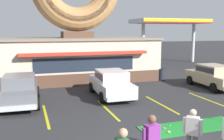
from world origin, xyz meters
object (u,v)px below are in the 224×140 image
object	(u,v)px
golf_ball	(170,126)
car_champagne	(213,75)
pedestrian_hooded_kid	(192,132)
trash_bin	(162,74)
car_white	(111,82)
car_grey	(20,88)

from	to	relation	value
golf_ball	car_champagne	world-z (taller)	car_champagne
car_champagne	pedestrian_hooded_kid	world-z (taller)	car_champagne
golf_ball	trash_bin	world-z (taller)	trash_bin
golf_ball	pedestrian_hooded_kid	world-z (taller)	pedestrian_hooded_kid
trash_bin	car_champagne	bearing A→B (deg)	-59.03
car_champagne	car_white	bearing A→B (deg)	-178.68
golf_ball	car_grey	size ratio (longest dim) A/B	0.01
golf_ball	car_grey	xyz separation A→B (m)	(-5.90, 5.43, 0.82)
golf_ball	trash_bin	bearing A→B (deg)	63.20
golf_ball	car_white	world-z (taller)	car_white
car_white	pedestrian_hooded_kid	bearing A→B (deg)	-90.08
car_white	pedestrian_hooded_kid	distance (m)	8.08
pedestrian_hooded_kid	golf_ball	bearing A→B (deg)	72.96
car_white	car_champagne	xyz separation A→B (m)	(7.46, 0.17, 0.00)
golf_ball	car_white	size ratio (longest dim) A/B	0.01
golf_ball	car_grey	bearing A→B (deg)	137.35
car_grey	pedestrian_hooded_kid	bearing A→B (deg)	-57.38
golf_ball	pedestrian_hooded_kid	distance (m)	2.79
golf_ball	pedestrian_hooded_kid	bearing A→B (deg)	-107.04
car_white	pedestrian_hooded_kid	xyz separation A→B (m)	(-0.01, -8.08, -0.01)
car_white	car_grey	distance (m)	5.13
pedestrian_hooded_kid	trash_bin	xyz separation A→B (m)	(5.40, 11.70, -0.36)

